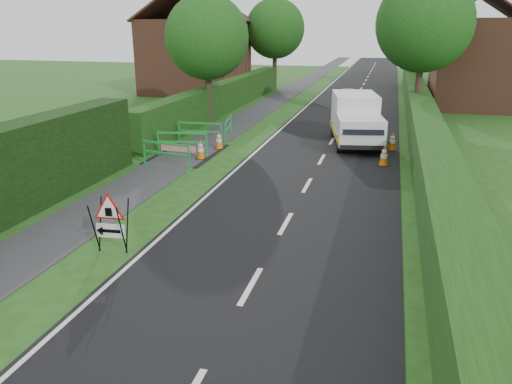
{
  "coord_description": "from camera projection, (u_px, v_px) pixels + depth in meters",
  "views": [
    {
      "loc": [
        4.94,
        -7.7,
        5.06
      ],
      "look_at": [
        1.63,
        4.67,
        0.78
      ],
      "focal_mm": 35.0,
      "sensor_mm": 36.0,
      "label": 1
    }
  ],
  "objects": [
    {
      "name": "traffic_cone_2",
      "position": [
        381.0,
        130.0,
        23.47
      ],
      "size": [
        0.38,
        0.38,
        0.79
      ],
      "color": "black",
      "rests_on": "ground"
    },
    {
      "name": "road_surface",
      "position": [
        361.0,
        90.0,
        41.33
      ],
      "size": [
        6.0,
        90.0,
        0.02
      ],
      "primitive_type": "cube",
      "color": "black",
      "rests_on": "ground"
    },
    {
      "name": "hedge_east",
      "position": [
        422.0,
        141.0,
        22.94
      ],
      "size": [
        1.2,
        50.0,
        1.5
      ],
      "primitive_type": "cube",
      "color": "#14380F",
      "rests_on": "ground"
    },
    {
      "name": "ped_barrier_1",
      "position": [
        182.0,
        140.0,
        20.35
      ],
      "size": [
        2.09,
        0.73,
        1.0
      ],
      "rotation": [
        0.0,
        0.0,
        0.19
      ],
      "color": "#198D32",
      "rests_on": "ground"
    },
    {
      "name": "house_east_b",
      "position": [
        476.0,
        51.0,
        44.5
      ],
      "size": [
        7.5,
        7.4,
        7.88
      ],
      "color": "brown",
      "rests_on": "ground"
    },
    {
      "name": "footpath",
      "position": [
        295.0,
        88.0,
        42.67
      ],
      "size": [
        2.0,
        90.0,
        0.02
      ],
      "primitive_type": "cube",
      "color": "#2D2D30",
      "rests_on": "ground"
    },
    {
      "name": "tree_ne",
      "position": [
        425.0,
        23.0,
        26.82
      ],
      "size": [
        5.2,
        5.2,
        7.79
      ],
      "color": "#2D2116",
      "rests_on": "ground"
    },
    {
      "name": "redwhite_plank",
      "position": [
        179.0,
        159.0,
        19.86
      ],
      "size": [
        1.5,
        0.1,
        0.25
      ],
      "primitive_type": "cube",
      "rotation": [
        0.0,
        0.0,
        -0.04
      ],
      "color": "red",
      "rests_on": "ground"
    },
    {
      "name": "hedge_west_far",
      "position": [
        225.0,
        111.0,
        31.25
      ],
      "size": [
        1.0,
        24.0,
        1.8
      ],
      "primitive_type": "cube",
      "color": "#14380F",
      "rests_on": "ground"
    },
    {
      "name": "traffic_cone_3",
      "position": [
        201.0,
        150.0,
        19.79
      ],
      "size": [
        0.38,
        0.38,
        0.79
      ],
      "color": "black",
      "rests_on": "ground"
    },
    {
      "name": "tree_fw",
      "position": [
        275.0,
        29.0,
        40.62
      ],
      "size": [
        4.8,
        4.8,
        7.24
      ],
      "color": "#2D2116",
      "rests_on": "ground"
    },
    {
      "name": "ped_barrier_2",
      "position": [
        200.0,
        130.0,
        22.39
      ],
      "size": [
        2.08,
        0.46,
        1.0
      ],
      "rotation": [
        0.0,
        0.0,
        0.05
      ],
      "color": "#198D32",
      "rests_on": "ground"
    },
    {
      "name": "traffic_cone_1",
      "position": [
        392.0,
        141.0,
        21.18
      ],
      "size": [
        0.38,
        0.38,
        0.79
      ],
      "color": "black",
      "rests_on": "ground"
    },
    {
      "name": "traffic_cone_4",
      "position": [
        219.0,
        140.0,
        21.42
      ],
      "size": [
        0.38,
        0.38,
        0.79
      ],
      "color": "black",
      "rests_on": "ground"
    },
    {
      "name": "ped_barrier_3",
      "position": [
        228.0,
        126.0,
        23.24
      ],
      "size": [
        0.72,
        2.09,
        1.0
      ],
      "rotation": [
        0.0,
        0.0,
        1.75
      ],
      "color": "#198D32",
      "rests_on": "ground"
    },
    {
      "name": "ped_barrier_0",
      "position": [
        166.0,
        151.0,
        18.51
      ],
      "size": [
        2.09,
        0.7,
        1.0
      ],
      "rotation": [
        0.0,
        0.0,
        -0.17
      ],
      "color": "#198D32",
      "rests_on": "ground"
    },
    {
      "name": "traffic_cone_0",
      "position": [
        384.0,
        156.0,
        18.83
      ],
      "size": [
        0.38,
        0.38,
        0.79
      ],
      "color": "black",
      "rests_on": "ground"
    },
    {
      "name": "hatchback_car",
      "position": [
        347.0,
        97.0,
        32.68
      ],
      "size": [
        1.51,
        3.52,
        1.18
      ],
      "primitive_type": "imported",
      "rotation": [
        0.0,
        0.0,
        0.03
      ],
      "color": "silver",
      "rests_on": "ground"
    },
    {
      "name": "house_east_a",
      "position": [
        491.0,
        61.0,
        31.91
      ],
      "size": [
        7.5,
        7.4,
        7.88
      ],
      "color": "brown",
      "rests_on": "ground"
    },
    {
      "name": "ground",
      "position": [
        116.0,
        295.0,
        9.87
      ],
      "size": [
        120.0,
        120.0,
        0.0
      ],
      "primitive_type": "plane",
      "color": "#1E4A15",
      "rests_on": "ground"
    },
    {
      "name": "house_west",
      "position": [
        196.0,
        55.0,
        38.89
      ],
      "size": [
        7.5,
        7.4,
        7.88
      ],
      "color": "brown",
      "rests_on": "ground"
    },
    {
      "name": "triangle_sign",
      "position": [
        108.0,
        218.0,
        11.42
      ],
      "size": [
        0.93,
        0.93,
        1.25
      ],
      "rotation": [
        0.0,
        0.0,
        0.09
      ],
      "color": "black",
      "rests_on": "ground"
    },
    {
      "name": "works_van",
      "position": [
        356.0,
        119.0,
        22.08
      ],
      "size": [
        2.72,
        5.02,
        2.17
      ],
      "rotation": [
        0.0,
        0.0,
        0.19
      ],
      "color": "silver",
      "rests_on": "ground"
    },
    {
      "name": "tree_fe",
      "position": [
        413.0,
        36.0,
        41.78
      ],
      "size": [
        4.2,
        4.2,
        6.33
      ],
      "color": "#2D2116",
      "rests_on": "ground"
    },
    {
      "name": "tree_nw",
      "position": [
        207.0,
        37.0,
        26.07
      ],
      "size": [
        4.4,
        4.4,
        6.7
      ],
      "color": "#2D2116",
      "rests_on": "ground"
    }
  ]
}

